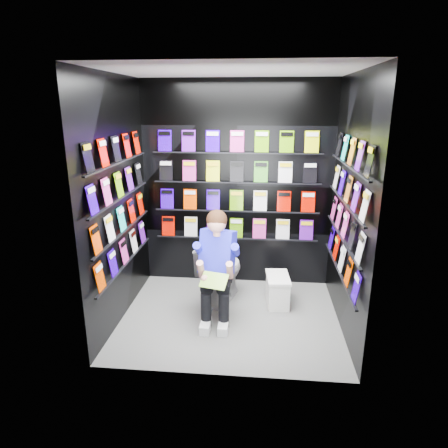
# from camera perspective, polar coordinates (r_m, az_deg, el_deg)

# --- Properties ---
(floor) EXTENTS (2.40, 2.40, 0.00)m
(floor) POSITION_cam_1_polar(r_m,az_deg,el_deg) (4.60, 0.85, -13.17)
(floor) COLOR slate
(floor) RESTS_ON ground
(ceiling) EXTENTS (2.40, 2.40, 0.00)m
(ceiling) POSITION_cam_1_polar(r_m,az_deg,el_deg) (4.00, 1.03, 21.11)
(ceiling) COLOR white
(ceiling) RESTS_ON floor
(wall_back) EXTENTS (2.40, 0.04, 2.60)m
(wall_back) POSITION_cam_1_polar(r_m,az_deg,el_deg) (5.08, 1.84, 5.46)
(wall_back) COLOR black
(wall_back) RESTS_ON floor
(wall_front) EXTENTS (2.40, 0.04, 2.60)m
(wall_front) POSITION_cam_1_polar(r_m,az_deg,el_deg) (3.15, -0.53, -1.69)
(wall_front) COLOR black
(wall_front) RESTS_ON floor
(wall_left) EXTENTS (0.04, 2.00, 2.60)m
(wall_left) POSITION_cam_1_polar(r_m,az_deg,el_deg) (4.37, -14.98, 3.00)
(wall_left) COLOR black
(wall_left) RESTS_ON floor
(wall_right) EXTENTS (0.04, 2.00, 2.60)m
(wall_right) POSITION_cam_1_polar(r_m,az_deg,el_deg) (4.19, 17.52, 2.22)
(wall_right) COLOR black
(wall_right) RESTS_ON floor
(comics_back) EXTENTS (2.10, 0.06, 1.37)m
(comics_back) POSITION_cam_1_polar(r_m,az_deg,el_deg) (5.05, 1.82, 5.45)
(comics_back) COLOR #CD0E00
(comics_back) RESTS_ON wall_back
(comics_left) EXTENTS (0.06, 1.70, 1.37)m
(comics_left) POSITION_cam_1_polar(r_m,az_deg,el_deg) (4.36, -14.61, 3.06)
(comics_left) COLOR #CD0E00
(comics_left) RESTS_ON wall_left
(comics_right) EXTENTS (0.06, 1.70, 1.37)m
(comics_right) POSITION_cam_1_polar(r_m,az_deg,el_deg) (4.18, 17.13, 2.30)
(comics_right) COLOR #CD0E00
(comics_right) RESTS_ON wall_right
(toilet) EXTENTS (0.59, 0.83, 0.73)m
(toilet) POSITION_cam_1_polar(r_m,az_deg,el_deg) (4.84, -0.38, -6.74)
(toilet) COLOR white
(toilet) RESTS_ON floor
(longbox) EXTENTS (0.27, 0.45, 0.32)m
(longbox) POSITION_cam_1_polar(r_m,az_deg,el_deg) (4.85, 7.64, -9.48)
(longbox) COLOR white
(longbox) RESTS_ON floor
(longbox_lid) EXTENTS (0.30, 0.47, 0.03)m
(longbox_lid) POSITION_cam_1_polar(r_m,az_deg,el_deg) (4.78, 7.72, -7.56)
(longbox_lid) COLOR white
(longbox_lid) RESTS_ON longbox
(reader) EXTENTS (0.66, 0.82, 1.32)m
(reader) POSITION_cam_1_polar(r_m,az_deg,el_deg) (4.34, -0.91, -4.10)
(reader) COLOR #0808C0
(reader) RESTS_ON toilet
(held_comic) EXTENTS (0.31, 0.23, 0.12)m
(held_comic) POSITION_cam_1_polar(r_m,az_deg,el_deg) (4.09, -1.45, -8.08)
(held_comic) COLOR green
(held_comic) RESTS_ON reader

